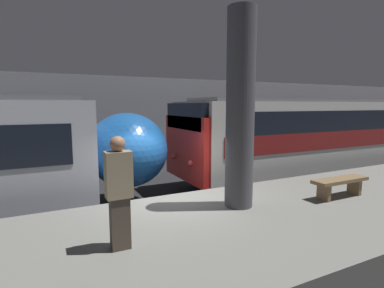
{
  "coord_description": "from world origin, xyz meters",
  "views": [
    {
      "loc": [
        -2.64,
        -6.53,
        3.16
      ],
      "look_at": [
        1.08,
        1.0,
        2.05
      ],
      "focal_mm": 28.0,
      "sensor_mm": 36.0,
      "label": 1
    }
  ],
  "objects_px": {
    "train_boxy": "(383,133)",
    "platform_bench": "(340,183)",
    "person_waiting": "(119,190)",
    "support_pillar_near": "(240,110)"
  },
  "relations": [
    {
      "from": "support_pillar_near",
      "to": "train_boxy",
      "type": "distance_m",
      "value": 12.07
    },
    {
      "from": "support_pillar_near",
      "to": "person_waiting",
      "type": "distance_m",
      "value": 3.06
    },
    {
      "from": "support_pillar_near",
      "to": "platform_bench",
      "type": "height_order",
      "value": "support_pillar_near"
    },
    {
      "from": "train_boxy",
      "to": "person_waiting",
      "type": "bearing_deg",
      "value": -161.57
    },
    {
      "from": "support_pillar_near",
      "to": "platform_bench",
      "type": "bearing_deg",
      "value": -12.8
    },
    {
      "from": "train_boxy",
      "to": "platform_bench",
      "type": "bearing_deg",
      "value": -153.45
    },
    {
      "from": "support_pillar_near",
      "to": "train_boxy",
      "type": "height_order",
      "value": "support_pillar_near"
    },
    {
      "from": "person_waiting",
      "to": "support_pillar_near",
      "type": "bearing_deg",
      "value": 16.63
    },
    {
      "from": "support_pillar_near",
      "to": "platform_bench",
      "type": "distance_m",
      "value": 3.05
    },
    {
      "from": "support_pillar_near",
      "to": "person_waiting",
      "type": "relative_size",
      "value": 2.39
    }
  ]
}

